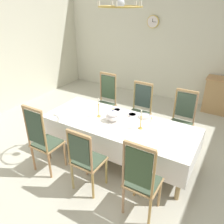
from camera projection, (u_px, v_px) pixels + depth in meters
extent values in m
cube|color=#B7B5A6|center=(116.00, 160.00, 4.18)|extent=(7.05, 6.69, 0.04)
cube|color=beige|center=(179.00, 42.00, 6.05)|extent=(7.05, 0.08, 3.25)
cylinder|color=#AC794F|center=(52.00, 133.00, 4.32)|extent=(0.07, 0.07, 0.70)
cylinder|color=tan|center=(179.00, 181.00, 3.19)|extent=(0.07, 0.07, 0.70)
cylinder|color=#A68650|center=(79.00, 116.00, 4.97)|extent=(0.07, 0.07, 0.70)
cylinder|color=#A38D55|center=(194.00, 150.00, 3.84)|extent=(0.07, 0.07, 0.70)
cube|color=tan|center=(119.00, 126.00, 3.94)|extent=(2.54, 0.93, 0.08)
cube|color=#A88254|center=(119.00, 123.00, 3.92)|extent=(2.66, 1.05, 0.03)
cube|color=white|center=(119.00, 122.00, 3.91)|extent=(2.68, 1.07, 0.00)
cube|color=white|center=(102.00, 148.00, 3.60)|extent=(2.68, 0.00, 0.42)
cube|color=white|center=(132.00, 121.00, 4.41)|extent=(2.68, 0.00, 0.42)
cube|color=white|center=(62.00, 115.00, 4.62)|extent=(0.00, 1.07, 0.42)
cube|color=white|center=(196.00, 157.00, 3.39)|extent=(0.00, 1.07, 0.42)
cylinder|color=#A27E5A|center=(49.00, 148.00, 4.09)|extent=(0.04, 0.04, 0.48)
cylinder|color=tan|center=(65.00, 154.00, 3.92)|extent=(0.04, 0.04, 0.48)
cylinder|color=#AC7A51|center=(33.00, 158.00, 3.82)|extent=(0.04, 0.04, 0.48)
cylinder|color=#AB7B4D|center=(50.00, 166.00, 3.64)|extent=(0.04, 0.04, 0.48)
cube|color=#A88254|center=(47.00, 144.00, 3.75)|extent=(0.44, 0.42, 0.02)
cube|color=#3A4B39|center=(47.00, 143.00, 3.74)|extent=(0.40, 0.38, 0.02)
cylinder|color=#A57950|center=(27.00, 127.00, 3.53)|extent=(0.03, 0.03, 0.71)
cylinder|color=#AA8650|center=(44.00, 133.00, 3.35)|extent=(0.03, 0.03, 0.71)
cube|color=#344737|center=(35.00, 128.00, 3.43)|extent=(0.34, 0.02, 0.54)
cube|color=#A88254|center=(32.00, 109.00, 3.28)|extent=(0.40, 0.04, 0.04)
cylinder|color=#A67954|center=(107.00, 121.00, 4.97)|extent=(0.04, 0.04, 0.48)
cylinder|color=#A27E50|center=(93.00, 117.00, 5.15)|extent=(0.04, 0.04, 0.48)
cylinder|color=tan|center=(115.00, 115.00, 5.25)|extent=(0.04, 0.04, 0.48)
cylinder|color=#A08C4F|center=(101.00, 111.00, 5.42)|extent=(0.04, 0.04, 0.48)
cube|color=#A88254|center=(104.00, 106.00, 5.08)|extent=(0.44, 0.42, 0.02)
cube|color=#3A4B39|center=(104.00, 105.00, 5.07)|extent=(0.40, 0.38, 0.02)
cylinder|color=tan|center=(116.00, 90.00, 4.98)|extent=(0.03, 0.03, 0.69)
cylinder|color=tan|center=(101.00, 87.00, 5.16)|extent=(0.03, 0.03, 0.69)
cube|color=#3B523A|center=(108.00, 87.00, 5.05)|extent=(0.34, 0.02, 0.52)
cube|color=#A88254|center=(108.00, 74.00, 4.92)|extent=(0.40, 0.04, 0.04)
cylinder|color=tan|center=(87.00, 163.00, 3.70)|extent=(0.04, 0.04, 0.48)
cylinder|color=#A28C4E|center=(106.00, 171.00, 3.53)|extent=(0.04, 0.04, 0.48)
cylinder|color=#A28C58|center=(72.00, 176.00, 3.43)|extent=(0.04, 0.04, 0.48)
cylinder|color=#AD894A|center=(93.00, 186.00, 3.25)|extent=(0.04, 0.04, 0.48)
cube|color=#A88254|center=(89.00, 161.00, 3.36)|extent=(0.44, 0.42, 0.02)
cube|color=#3A4B39|center=(89.00, 159.00, 3.35)|extent=(0.40, 0.38, 0.02)
cylinder|color=#A7824B|center=(69.00, 147.00, 3.18)|extent=(0.03, 0.03, 0.55)
cylinder|color=tan|center=(91.00, 156.00, 3.00)|extent=(0.03, 0.03, 0.55)
cube|color=#3D4F3D|center=(79.00, 150.00, 3.08)|extent=(0.34, 0.02, 0.42)
cube|color=#A88254|center=(78.00, 134.00, 2.97)|extent=(0.40, 0.04, 0.04)
cylinder|color=#AF804C|center=(142.00, 132.00, 4.58)|extent=(0.04, 0.04, 0.48)
cylinder|color=#A5805E|center=(126.00, 127.00, 4.76)|extent=(0.04, 0.04, 0.48)
cylinder|color=tan|center=(149.00, 124.00, 4.86)|extent=(0.04, 0.04, 0.48)
cylinder|color=tan|center=(133.00, 120.00, 5.03)|extent=(0.04, 0.04, 0.48)
cube|color=#A88254|center=(138.00, 115.00, 4.69)|extent=(0.44, 0.42, 0.02)
cube|color=#3A4B39|center=(138.00, 114.00, 4.68)|extent=(0.40, 0.38, 0.02)
cylinder|color=#A5844C|center=(151.00, 99.00, 4.60)|extent=(0.03, 0.03, 0.63)
cylinder|color=#9F8B53|center=(134.00, 96.00, 4.78)|extent=(0.03, 0.03, 0.63)
cube|color=#334440|center=(143.00, 96.00, 4.68)|extent=(0.34, 0.02, 0.48)
cube|color=#A88254|center=(144.00, 83.00, 4.55)|extent=(0.40, 0.04, 0.04)
cylinder|color=#AD864E|center=(135.00, 183.00, 3.30)|extent=(0.04, 0.04, 0.48)
cylinder|color=tan|center=(160.00, 193.00, 3.13)|extent=(0.04, 0.04, 0.48)
cylinder|color=#A17A59|center=(123.00, 200.00, 3.02)|extent=(0.04, 0.04, 0.48)
cylinder|color=#AF884B|center=(150.00, 212.00, 2.85)|extent=(0.04, 0.04, 0.48)
cube|color=#A88254|center=(143.00, 183.00, 2.96)|extent=(0.44, 0.42, 0.02)
cube|color=#3A4B39|center=(143.00, 181.00, 2.95)|extent=(0.40, 0.38, 0.02)
cylinder|color=#A87E5A|center=(124.00, 165.00, 2.75)|extent=(0.03, 0.03, 0.67)
cylinder|color=#B0854E|center=(154.00, 176.00, 2.57)|extent=(0.03, 0.03, 0.67)
cube|color=#3A5034|center=(138.00, 168.00, 2.64)|extent=(0.34, 0.02, 0.51)
cube|color=#A88254|center=(140.00, 147.00, 2.51)|extent=(0.40, 0.04, 0.04)
cylinder|color=#AC7C5D|center=(186.00, 144.00, 4.18)|extent=(0.04, 0.04, 0.48)
cylinder|color=#A9884F|center=(166.00, 139.00, 4.35)|extent=(0.04, 0.04, 0.48)
cylinder|color=#AE7D4C|center=(190.00, 135.00, 4.45)|extent=(0.04, 0.04, 0.48)
cylinder|color=#A08354|center=(172.00, 130.00, 4.63)|extent=(0.04, 0.04, 0.48)
cube|color=#A88254|center=(180.00, 126.00, 4.29)|extent=(0.44, 0.42, 0.02)
cube|color=#3A4B39|center=(180.00, 125.00, 4.28)|extent=(0.40, 0.38, 0.02)
cylinder|color=#A87E5D|center=(196.00, 109.00, 4.20)|extent=(0.03, 0.03, 0.63)
cylinder|color=#A8834C|center=(175.00, 104.00, 4.38)|extent=(0.03, 0.03, 0.63)
cube|color=#3C4E3F|center=(185.00, 105.00, 4.28)|extent=(0.34, 0.02, 0.48)
cube|color=#A88254|center=(188.00, 91.00, 4.15)|extent=(0.40, 0.04, 0.04)
cylinder|color=white|center=(113.00, 120.00, 3.96)|extent=(0.14, 0.14, 0.02)
ellipsoid|color=white|center=(113.00, 117.00, 3.93)|extent=(0.25, 0.25, 0.11)
ellipsoid|color=white|center=(113.00, 113.00, 3.90)|extent=(0.22, 0.22, 0.09)
sphere|color=#394986|center=(113.00, 111.00, 3.88)|extent=(0.03, 0.03, 0.03)
cylinder|color=gold|center=(99.00, 116.00, 4.09)|extent=(0.07, 0.07, 0.02)
cylinder|color=gold|center=(99.00, 110.00, 4.04)|extent=(0.02, 0.02, 0.23)
cone|color=gold|center=(99.00, 104.00, 3.98)|extent=(0.04, 0.04, 0.02)
cylinder|color=silver|center=(99.00, 101.00, 3.96)|extent=(0.02, 0.02, 0.10)
cylinder|color=gold|center=(140.00, 128.00, 3.72)|extent=(0.07, 0.07, 0.02)
cylinder|color=gold|center=(141.00, 122.00, 3.67)|extent=(0.02, 0.02, 0.21)
cone|color=gold|center=(141.00, 116.00, 3.62)|extent=(0.04, 0.04, 0.02)
cylinder|color=silver|center=(141.00, 113.00, 3.59)|extent=(0.02, 0.02, 0.10)
cylinder|color=white|center=(145.00, 116.00, 4.05)|extent=(0.20, 0.20, 0.05)
cylinder|color=white|center=(145.00, 116.00, 4.05)|extent=(0.16, 0.16, 0.03)
torus|color=#394986|center=(145.00, 115.00, 4.04)|extent=(0.19, 0.19, 0.01)
cylinder|color=white|center=(117.00, 110.00, 4.30)|extent=(0.14, 0.14, 0.03)
cylinder|color=white|center=(117.00, 110.00, 4.30)|extent=(0.12, 0.12, 0.02)
torus|color=#394986|center=(117.00, 110.00, 4.30)|extent=(0.14, 0.14, 0.01)
cylinder|color=white|center=(132.00, 115.00, 4.13)|extent=(0.16, 0.16, 0.03)
cylinder|color=white|center=(132.00, 115.00, 4.13)|extent=(0.13, 0.13, 0.02)
torus|color=#394986|center=(132.00, 114.00, 4.12)|extent=(0.16, 0.16, 0.01)
cube|color=gold|center=(151.00, 120.00, 3.97)|extent=(0.05, 0.14, 0.00)
ellipsoid|color=gold|center=(152.00, 118.00, 4.04)|extent=(0.03, 0.05, 0.01)
cube|color=gold|center=(112.00, 110.00, 4.33)|extent=(0.03, 0.14, 0.00)
ellipsoid|color=gold|center=(113.00, 108.00, 4.39)|extent=(0.03, 0.05, 0.01)
cube|color=tan|center=(221.00, 93.00, 5.92)|extent=(0.59, 0.01, 0.70)
cylinder|color=#D1B251|center=(153.00, 22.00, 6.13)|extent=(0.33, 0.05, 0.33)
cylinder|color=white|center=(153.00, 22.00, 6.11)|extent=(0.30, 0.01, 0.30)
cube|color=black|center=(153.00, 20.00, 6.09)|extent=(0.01, 0.00, 0.08)
cube|color=black|center=(154.00, 22.00, 6.08)|extent=(0.12, 0.00, 0.01)
sphere|color=white|center=(120.00, 3.00, 3.08)|extent=(0.12, 0.12, 0.12)
torus|color=gold|center=(120.00, 7.00, 3.10)|extent=(0.62, 0.62, 0.02)
cylinder|color=silver|center=(141.00, 4.00, 2.94)|extent=(0.04, 0.04, 0.06)
cylinder|color=silver|center=(136.00, 3.00, 3.26)|extent=(0.04, 0.04, 0.06)
cylinder|color=silver|center=(112.00, 3.00, 3.33)|extent=(0.04, 0.04, 0.06)
cylinder|color=silver|center=(99.00, 3.00, 3.06)|extent=(0.04, 0.04, 0.06)
cylinder|color=silver|center=(116.00, 4.00, 2.82)|extent=(0.04, 0.04, 0.06)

